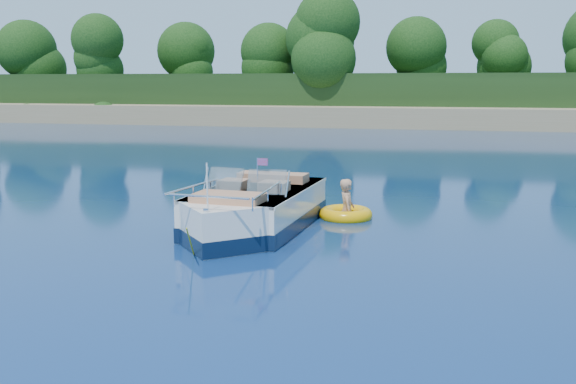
% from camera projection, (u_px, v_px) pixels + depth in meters
% --- Properties ---
extents(ground, '(160.00, 160.00, 0.00)m').
position_uv_depth(ground, '(181.00, 243.00, 13.52)').
color(ground, '#092244').
rests_on(ground, ground).
extents(shoreline, '(170.00, 59.00, 6.00)m').
position_uv_depth(shoreline, '(396.00, 102.00, 74.46)').
color(shoreline, '#8F7C53').
rests_on(shoreline, ground).
extents(treeline, '(150.00, 7.12, 8.19)m').
position_uv_depth(treeline, '(379.00, 54.00, 51.87)').
color(treeline, black).
rests_on(treeline, ground).
extents(motorboat, '(2.52, 6.27, 2.09)m').
position_uv_depth(motorboat, '(252.00, 213.00, 14.60)').
color(motorboat, white).
rests_on(motorboat, ground).
extents(tow_tube, '(1.52, 1.52, 0.35)m').
position_uv_depth(tow_tube, '(346.00, 214.00, 15.98)').
color(tow_tube, '#FFAF06').
rests_on(tow_tube, ground).
extents(boy, '(0.59, 0.94, 1.71)m').
position_uv_depth(boy, '(346.00, 219.00, 15.90)').
color(boy, tan).
rests_on(boy, ground).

